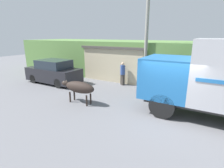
% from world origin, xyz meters
% --- Properties ---
extents(ground_plane, '(60.00, 60.00, 0.00)m').
position_xyz_m(ground_plane, '(0.00, 0.00, 0.00)').
color(ground_plane, slate).
extents(hillside_embankment, '(32.00, 5.83, 3.07)m').
position_xyz_m(hillside_embankment, '(0.00, 7.05, 1.53)').
color(hillside_embankment, '#608C47').
rests_on(hillside_embankment, ground_plane).
extents(building_backdrop, '(5.43, 2.70, 2.73)m').
position_xyz_m(building_backdrop, '(-5.37, 5.28, 1.38)').
color(building_backdrop, '#C6B793').
rests_on(building_backdrop, ground_plane).
extents(brown_cow, '(2.19, 0.62, 1.19)m').
position_xyz_m(brown_cow, '(-4.59, -0.60, 0.87)').
color(brown_cow, '#2D231E').
rests_on(brown_cow, ground_plane).
extents(parked_suv, '(4.28, 1.85, 1.77)m').
position_xyz_m(parked_suv, '(-8.97, 1.60, 0.85)').
color(parked_suv, '#232328').
rests_on(parked_suv, ground_plane).
extents(pedestrian_on_hill, '(0.46, 0.46, 1.68)m').
position_xyz_m(pedestrian_on_hill, '(-4.19, 3.76, 0.92)').
color(pedestrian_on_hill, '#38332D').
rests_on(pedestrian_on_hill, ground_plane).
extents(utility_pole, '(0.90, 0.22, 6.62)m').
position_xyz_m(utility_pole, '(-2.60, 3.95, 3.43)').
color(utility_pole, gray).
rests_on(utility_pole, ground_plane).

